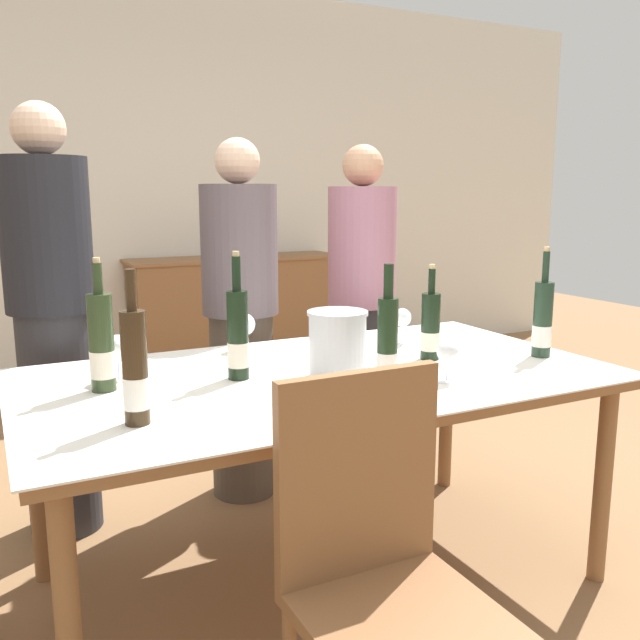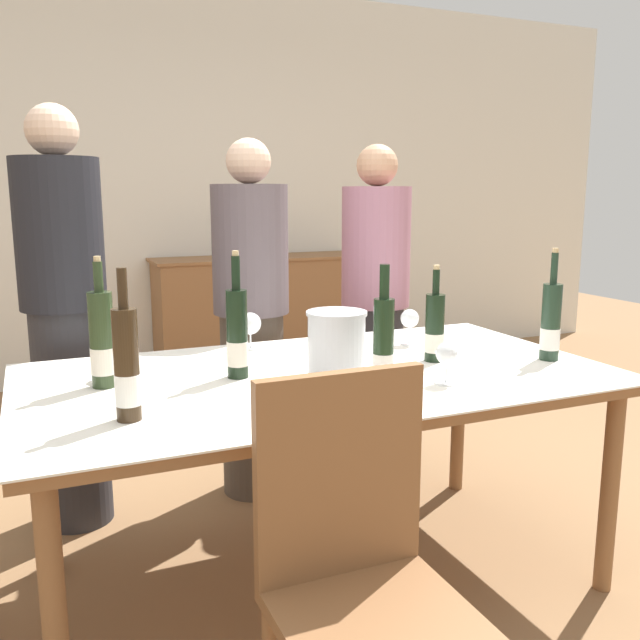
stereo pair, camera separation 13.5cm
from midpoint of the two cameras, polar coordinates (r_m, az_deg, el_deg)
name	(u,v)px [view 1 (the left image)]	position (r m, az deg, el deg)	size (l,w,h in m)	color
ground_plane	(320,578)	(2.57, -1.61, -20.93)	(12.00, 12.00, 0.00)	olive
back_wall	(129,185)	(5.08, -16.57, 10.85)	(8.00, 0.10, 2.80)	silver
sideboard_cabinet	(237,317)	(5.05, -7.79, 0.28)	(1.56, 0.46, 0.88)	brown
dining_table	(320,391)	(2.29, -1.70, -5.98)	(1.94, 1.07, 0.76)	brown
ice_bucket	(337,342)	(2.19, -0.29, -1.91)	(0.20, 0.20, 0.22)	silver
wine_bottle_0	(238,336)	(2.19, -8.70, -1.37)	(0.07, 0.07, 0.41)	black
wine_bottle_1	(387,346)	(2.04, 3.81, -2.18)	(0.06, 0.06, 0.39)	black
wine_bottle_2	(430,328)	(2.45, 7.73, -0.66)	(0.07, 0.07, 0.34)	black
wine_bottle_3	(102,345)	(2.16, -19.64, -2.00)	(0.08, 0.08, 0.41)	#28381E
wine_bottle_4	(543,321)	(2.58, 16.82, -0.07)	(0.07, 0.07, 0.40)	#1E3323
wine_bottle_5	(135,370)	(1.83, -17.37, -4.09)	(0.07, 0.07, 0.41)	#332314
wine_glass_0	(402,319)	(2.70, 5.52, 0.06)	(0.07, 0.07, 0.14)	white
wine_glass_1	(244,325)	(2.59, -7.89, -0.44)	(0.08, 0.08, 0.14)	white
wine_glass_2	(118,350)	(2.27, -18.33, -2.40)	(0.09, 0.09, 0.15)	white
wine_glass_3	(448,354)	(2.17, 8.95, -2.85)	(0.08, 0.08, 0.13)	white
chair_near_front	(380,558)	(1.63, 2.54, -19.43)	(0.42, 0.42, 0.95)	brown
person_host	(53,325)	(2.84, -22.85, -0.40)	(0.33, 0.33, 1.68)	#2D2D33
person_guest_left	(241,323)	(2.99, -7.97, -0.26)	(0.33, 0.33, 1.57)	#51473D
person_guest_right	(361,309)	(3.32, 2.33, 0.93)	(0.33, 0.33, 1.57)	#2D2D33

